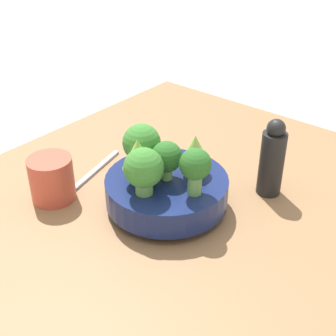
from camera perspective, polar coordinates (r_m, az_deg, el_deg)
name	(u,v)px	position (r m, az deg, el deg)	size (l,w,h in m)	color
ground_plane	(167,224)	(0.88, -0.15, -6.90)	(6.00, 6.00, 0.00)	beige
table	(167,216)	(0.87, -0.16, -5.84)	(0.98, 0.81, 0.04)	olive
bowl	(168,190)	(0.84, 0.00, -2.67)	(0.22, 0.22, 0.06)	navy
broccoli_floret_right	(145,170)	(0.76, -2.83, -0.21)	(0.07, 0.07, 0.08)	#609347
romanesco_piece_near	(138,156)	(0.78, -3.70, 1.52)	(0.05, 0.05, 0.09)	#609347
romanesco_piece_far	(195,150)	(0.81, 3.32, 2.15)	(0.05, 0.05, 0.08)	#6BA34C
broccoli_floret_center	(168,157)	(0.80, 0.00, 1.35)	(0.05, 0.05, 0.07)	#7AB256
broccoli_floret_front	(142,144)	(0.83, -3.19, 3.00)	(0.07, 0.07, 0.09)	#7AB256
broccoli_floret_back	(195,167)	(0.76, 3.35, 0.17)	(0.05, 0.05, 0.08)	#609347
cup	(52,179)	(0.89, -13.99, -1.28)	(0.08, 0.08, 0.08)	#C64C38
pepper_mill	(272,159)	(0.88, 12.57, 1.05)	(0.05, 0.05, 0.15)	black
fork	(96,170)	(0.97, -8.77, -0.25)	(0.17, 0.05, 0.01)	#B2B2B7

